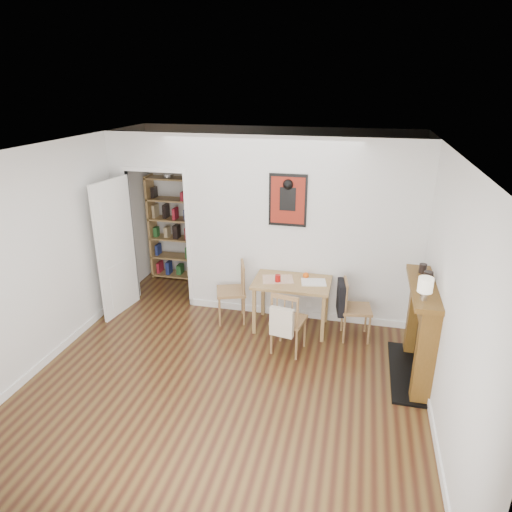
% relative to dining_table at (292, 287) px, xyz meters
% --- Properties ---
extents(ground, '(5.20, 5.20, 0.00)m').
position_rel_dining_table_xyz_m(ground, '(-0.54, -1.01, -0.63)').
color(ground, brown).
rests_on(ground, ground).
extents(room_shell, '(5.20, 5.20, 5.20)m').
position_rel_dining_table_xyz_m(room_shell, '(-0.44, 0.33, 0.67)').
color(room_shell, silver).
rests_on(room_shell, ground).
extents(dining_table, '(1.04, 0.66, 0.71)m').
position_rel_dining_table_xyz_m(dining_table, '(0.00, 0.00, 0.00)').
color(dining_table, '#A98E4F').
rests_on(dining_table, ground).
extents(chair_left, '(0.56, 0.56, 0.89)m').
position_rel_dining_table_xyz_m(chair_left, '(-0.87, 0.02, -0.18)').
color(chair_left, olive).
rests_on(chair_left, ground).
extents(chair_right, '(0.52, 0.47, 0.84)m').
position_rel_dining_table_xyz_m(chair_right, '(0.86, -0.07, -0.19)').
color(chair_right, olive).
rests_on(chair_right, ground).
extents(chair_front, '(0.50, 0.55, 0.86)m').
position_rel_dining_table_xyz_m(chair_front, '(0.06, -0.60, -0.19)').
color(chair_front, olive).
rests_on(chair_front, ground).
extents(bookshelf, '(0.76, 0.30, 1.80)m').
position_rel_dining_table_xyz_m(bookshelf, '(-2.30, 1.32, 0.26)').
color(bookshelf, '#A98E4F').
rests_on(bookshelf, ground).
extents(fireplace, '(0.45, 1.25, 1.16)m').
position_rel_dining_table_xyz_m(fireplace, '(1.62, -0.76, -0.01)').
color(fireplace, brown).
rests_on(fireplace, ground).
extents(red_glass, '(0.08, 0.08, 0.10)m').
position_rel_dining_table_xyz_m(red_glass, '(-0.19, -0.06, 0.14)').
color(red_glass, '#990F0D').
rests_on(red_glass, dining_table).
extents(orange_fruit, '(0.08, 0.08, 0.08)m').
position_rel_dining_table_xyz_m(orange_fruit, '(0.17, 0.15, 0.13)').
color(orange_fruit, '#F0580C').
rests_on(orange_fruit, dining_table).
extents(placemat, '(0.48, 0.41, 0.00)m').
position_rel_dining_table_xyz_m(placemat, '(-0.20, 0.02, 0.09)').
color(placemat, beige).
rests_on(placemat, dining_table).
extents(notebook, '(0.37, 0.30, 0.02)m').
position_rel_dining_table_xyz_m(notebook, '(0.29, 0.02, 0.09)').
color(notebook, white).
rests_on(notebook, dining_table).
extents(mantel_lamp, '(0.15, 0.15, 0.24)m').
position_rel_dining_table_xyz_m(mantel_lamp, '(1.53, -1.14, 0.68)').
color(mantel_lamp, silver).
rests_on(mantel_lamp, fireplace).
extents(ceramic_jar_a, '(0.10, 0.10, 0.12)m').
position_rel_dining_table_xyz_m(ceramic_jar_a, '(1.62, -0.66, 0.60)').
color(ceramic_jar_a, black).
rests_on(ceramic_jar_a, fireplace).
extents(ceramic_jar_b, '(0.09, 0.09, 0.11)m').
position_rel_dining_table_xyz_m(ceramic_jar_b, '(1.59, -0.41, 0.59)').
color(ceramic_jar_b, black).
rests_on(ceramic_jar_b, fireplace).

